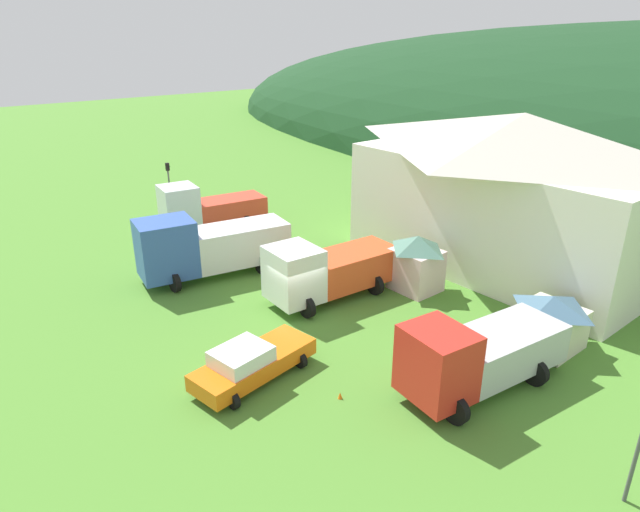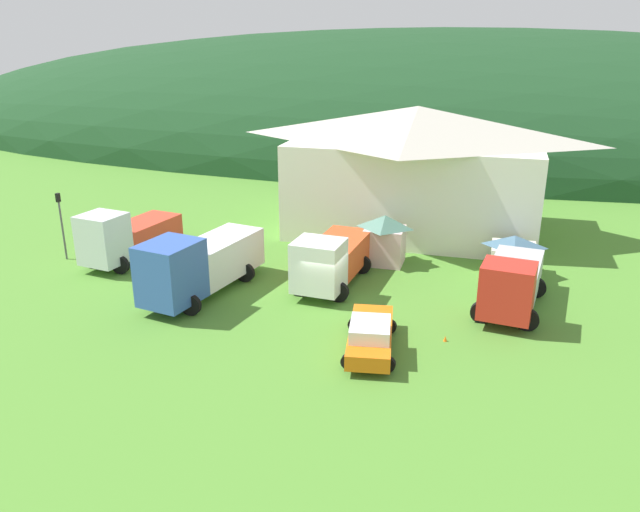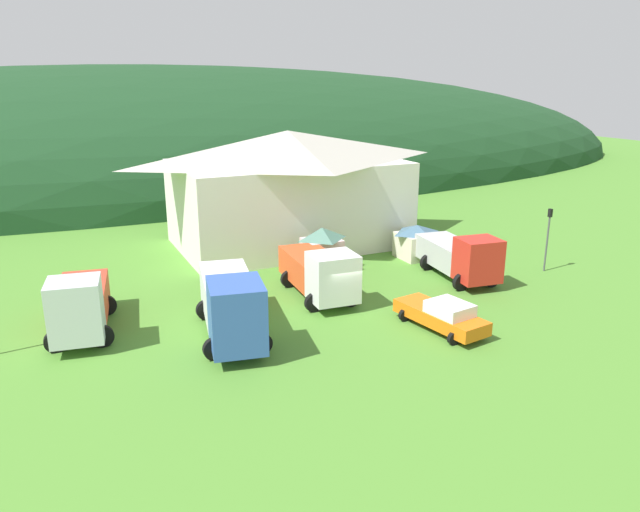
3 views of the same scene
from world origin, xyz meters
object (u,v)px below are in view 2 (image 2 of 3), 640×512
at_px(crane_truck_red, 511,282).
at_px(traffic_light_west, 61,219).
at_px(box_truck_blue, 198,263).
at_px(play_shed_pink, 385,239).
at_px(play_shed_cream, 513,255).
at_px(depot_building, 415,168).
at_px(heavy_rig_white, 331,258).
at_px(service_pickup_orange, 370,335).
at_px(traffic_cone_near_pickup, 445,341).
at_px(tow_truck_silver, 125,236).

bearing_deg(crane_truck_red, traffic_light_west, -83.51).
height_order(box_truck_blue, crane_truck_red, box_truck_blue).
distance_m(play_shed_pink, traffic_light_west, 20.20).
bearing_deg(traffic_light_west, play_shed_cream, 10.25).
xyz_separation_m(depot_building, box_truck_blue, (-9.46, -15.47, -2.69)).
bearing_deg(heavy_rig_white, depot_building, 170.23).
bearing_deg(play_shed_pink, service_pickup_orange, -82.65).
relative_size(crane_truck_red, traffic_cone_near_pickup, 13.57).
relative_size(depot_building, service_pickup_orange, 3.28).
height_order(play_shed_pink, service_pickup_orange, play_shed_pink).
bearing_deg(crane_truck_red, play_shed_pink, -117.44).
bearing_deg(crane_truck_red, traffic_cone_near_pickup, -25.75).
relative_size(depot_building, play_shed_cream, 6.67).
height_order(play_shed_cream, service_pickup_orange, play_shed_cream).
bearing_deg(tow_truck_silver, box_truck_blue, 70.61).
xyz_separation_m(heavy_rig_white, traffic_cone_near_pickup, (6.91, -5.14, -1.64)).
xyz_separation_m(play_shed_cream, tow_truck_silver, (-23.25, -4.25, 0.43)).
relative_size(crane_truck_red, traffic_light_west, 1.73).
distance_m(tow_truck_silver, crane_truck_red, 23.12).
xyz_separation_m(tow_truck_silver, box_truck_blue, (6.84, -3.66, 0.18)).
bearing_deg(box_truck_blue, service_pickup_orange, 80.73).
bearing_deg(heavy_rig_white, play_shed_cream, 118.54).
distance_m(tow_truck_silver, traffic_cone_near_pickup, 21.03).
relative_size(play_shed_cream, traffic_light_west, 0.64).
relative_size(depot_building, heavy_rig_white, 2.44).
distance_m(tow_truck_silver, heavy_rig_white, 13.34).
height_order(tow_truck_silver, heavy_rig_white, tow_truck_silver).
bearing_deg(service_pickup_orange, heavy_rig_white, -160.87).
relative_size(play_shed_pink, heavy_rig_white, 0.41).
distance_m(heavy_rig_white, crane_truck_red, 9.79).
bearing_deg(heavy_rig_white, box_truck_blue, -58.46).
relative_size(depot_building, traffic_light_west, 4.24).
xyz_separation_m(tow_truck_silver, traffic_cone_near_pickup, (20.25, -5.41, -1.70)).
distance_m(depot_building, heavy_rig_white, 12.78).
xyz_separation_m(depot_building, heavy_rig_white, (-2.96, -12.08, -2.94)).
bearing_deg(depot_building, box_truck_blue, -121.45).
bearing_deg(crane_truck_red, tow_truck_silver, -85.31).
bearing_deg(play_shed_pink, play_shed_cream, 0.54).
xyz_separation_m(play_shed_pink, tow_truck_silver, (-15.58, -4.18, 0.10)).
bearing_deg(play_shed_pink, depot_building, 84.62).
bearing_deg(heavy_rig_white, service_pickup_orange, 31.85).
bearing_deg(traffic_light_west, crane_truck_red, -0.72).
xyz_separation_m(tow_truck_silver, heavy_rig_white, (13.34, -0.27, -0.06)).
xyz_separation_m(play_shed_pink, traffic_cone_near_pickup, (4.67, -9.59, -1.60)).
xyz_separation_m(play_shed_pink, heavy_rig_white, (-2.24, -4.45, 0.04)).
relative_size(traffic_light_west, traffic_cone_near_pickup, 7.83).
xyz_separation_m(play_shed_cream, box_truck_blue, (-16.41, -7.91, 0.61)).
relative_size(play_shed_cream, traffic_cone_near_pickup, 4.97).
distance_m(play_shed_pink, tow_truck_silver, 16.13).
height_order(box_truck_blue, service_pickup_orange, box_truck_blue).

